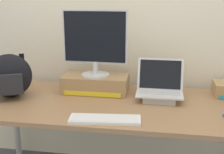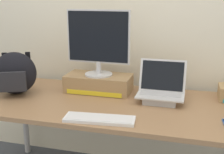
{
  "view_description": "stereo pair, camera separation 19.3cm",
  "coord_description": "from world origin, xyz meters",
  "views": [
    {
      "loc": [
        0.31,
        -1.88,
        1.43
      ],
      "look_at": [
        0.0,
        0.0,
        0.9
      ],
      "focal_mm": 47.02,
      "sensor_mm": 36.0,
      "label": 1
    },
    {
      "loc": [
        0.49,
        -1.84,
        1.43
      ],
      "look_at": [
        0.0,
        0.0,
        0.9
      ],
      "focal_mm": 47.02,
      "sensor_mm": 36.0,
      "label": 2
    }
  ],
  "objects": [
    {
      "name": "messenger_backpack",
      "position": [
        -0.74,
        -0.01,
        0.88
      ],
      "size": [
        0.37,
        0.32,
        0.32
      ],
      "rotation": [
        0.0,
        0.0,
        0.41
      ],
      "color": "black",
      "rests_on": "desk"
    },
    {
      "name": "desktop_monitor",
      "position": [
        -0.16,
        0.2,
        1.1
      ],
      "size": [
        0.48,
        0.21,
        0.49
      ],
      "rotation": [
        0.0,
        0.0,
        -0.03
      ],
      "color": "silver",
      "rests_on": "toner_box_yellow"
    },
    {
      "name": "desk",
      "position": [
        0.0,
        0.0,
        0.66
      ],
      "size": [
        1.97,
        0.84,
        0.72
      ],
      "color": "#99704C",
      "rests_on": "ground"
    },
    {
      "name": "open_laptop",
      "position": [
        0.32,
        0.11,
        0.78
      ],
      "size": [
        0.32,
        0.24,
        0.28
      ],
      "rotation": [
        0.0,
        0.0,
        -0.01
      ],
      "color": "#ADADB2",
      "rests_on": "desk"
    },
    {
      "name": "external_keyboard",
      "position": [
        0.01,
        -0.32,
        0.73
      ],
      "size": [
        0.43,
        0.17,
        0.02
      ],
      "rotation": [
        0.0,
        0.0,
        0.1
      ],
      "color": "white",
      "rests_on": "desk"
    },
    {
      "name": "back_wall",
      "position": [
        0.0,
        0.52,
        1.3
      ],
      "size": [
        7.0,
        0.1,
        2.6
      ],
      "primitive_type": "cube",
      "color": "silver",
      "rests_on": "ground"
    },
    {
      "name": "toner_box_yellow",
      "position": [
        -0.16,
        0.2,
        0.78
      ],
      "size": [
        0.49,
        0.25,
        0.13
      ],
      "color": "#9E7A51",
      "rests_on": "desk"
    }
  ]
}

